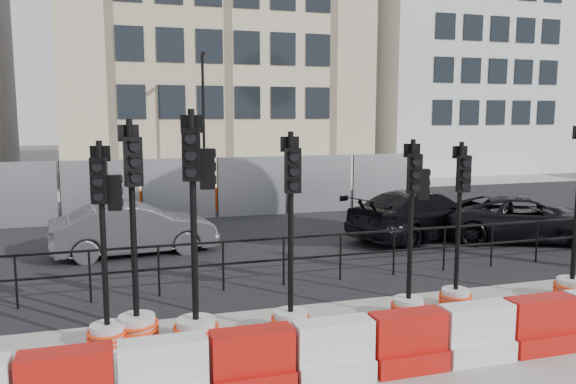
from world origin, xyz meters
name	(u,v)px	position (x,y,z in m)	size (l,w,h in m)	color
ground	(303,306)	(0.00, 0.00, 0.00)	(120.00, 120.00, 0.00)	#51514C
sidewalk_near	(377,382)	(0.00, -3.00, 0.01)	(40.00, 6.00, 0.02)	gray
road	(228,229)	(0.00, 7.00, 0.01)	(40.00, 14.00, 0.03)	black
sidewalk_far	(191,191)	(0.00, 16.00, 0.01)	(40.00, 4.00, 0.02)	gray
building_cream	(210,10)	(2.00, 21.99, 9.00)	(15.00, 10.06, 18.00)	beige
building_white	(453,40)	(17.00, 21.99, 8.00)	(12.00, 9.06, 16.00)	silver
kerb_railing	(284,253)	(0.00, 1.20, 0.69)	(18.00, 0.04, 1.00)	black
heras_fencing	(212,194)	(-0.01, 9.80, 0.68)	(14.33, 1.72, 2.00)	#97999F
lamp_post_far	(204,119)	(0.50, 14.98, 3.22)	(0.12, 0.56, 6.00)	black
barrier_row	(371,349)	(0.00, -2.80, 0.37)	(12.55, 0.50, 0.80)	red
traffic_signal_b	(107,301)	(-3.27, -0.93, 0.72)	(0.59, 0.59, 3.01)	silver
traffic_signal_c	(136,298)	(-2.86, -0.78, 0.68)	(0.65, 0.65, 3.31)	silver
traffic_signal_d	(196,292)	(-2.03, -1.22, 0.82)	(0.68, 0.68, 3.45)	silver
traffic_signal_e	(291,295)	(-0.59, -1.21, 0.64)	(0.61, 0.61, 3.12)	silver
traffic_signal_f	(410,278)	(1.48, -1.13, 0.71)	(0.59, 0.59, 2.98)	silver
traffic_signal_g	(457,275)	(2.51, -0.91, 0.60)	(0.57, 0.57, 2.91)	silver
traffic_signal_h	(574,264)	(4.83, -1.10, 0.67)	(0.64, 0.64, 3.25)	silver
car_b	(135,229)	(-2.72, 4.71, 0.64)	(4.02, 1.82, 1.28)	#444448
car_c	(421,214)	(4.85, 4.32, 0.67)	(4.99, 3.32, 1.34)	black
car_d	(525,219)	(7.32, 3.20, 0.61)	(4.85, 3.60, 1.23)	black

